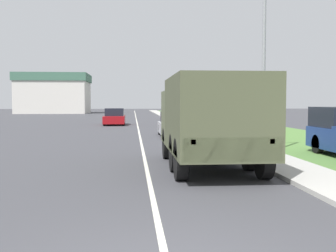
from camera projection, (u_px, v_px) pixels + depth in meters
ground_plane at (137, 122)px, 44.86m from camera, size 180.00×180.00×0.00m
lane_centre_stripe at (137, 122)px, 44.86m from camera, size 0.12×120.00×0.00m
sidewalk_right at (179, 121)px, 45.23m from camera, size 1.80×120.00×0.12m
grass_strip_right at (219, 122)px, 45.60m from camera, size 7.00×120.00×0.02m
military_truck at (209, 118)px, 13.31m from camera, size 2.59×6.65×2.86m
car_nearest_ahead at (174, 125)px, 25.79m from camera, size 1.81×4.50×1.52m
car_second_ahead at (114, 117)px, 38.91m from camera, size 1.91×4.38×1.54m
lamp_post at (259, 38)px, 16.57m from camera, size 1.69×0.24×7.66m
building_distant at (54, 93)px, 80.66m from camera, size 13.27×11.40×7.50m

